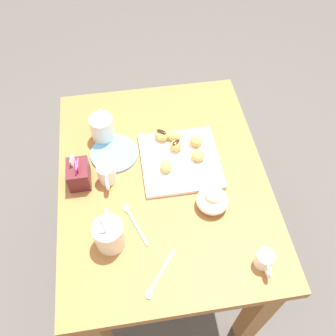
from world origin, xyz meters
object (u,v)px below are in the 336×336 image
object	(u,v)px
coffee_mug_cream_right	(102,127)
beignet_4	(174,136)
sugar_caddy	(79,174)
cream_pitcher_white	(107,173)
pastry_plate_square	(180,161)
saucer_sky_left	(115,153)
beignet_3	(196,141)
coffee_mug_cream_left	(109,234)
beignet_1	(166,166)
ice_cream_bowl	(212,200)
dining_table	(163,201)
chocolate_sauce_pitcher	(265,259)
beignet_0	(198,155)
beignet_5	(176,146)
beignet_2	(162,135)

from	to	relation	value
coffee_mug_cream_right	beignet_4	distance (m)	0.26
sugar_caddy	cream_pitcher_white	bearing A→B (deg)	-95.99
pastry_plate_square	saucer_sky_left	bearing A→B (deg)	72.92
beignet_3	sugar_caddy	bearing A→B (deg)	101.75
saucer_sky_left	beignet_3	distance (m)	0.29
coffee_mug_cream_left	beignet_3	bearing A→B (deg)	-45.17
coffee_mug_cream_right	beignet_1	world-z (taller)	coffee_mug_cream_right
beignet_1	ice_cream_bowl	bearing A→B (deg)	-140.82
coffee_mug_cream_left	beignet_3	distance (m)	0.46
pastry_plate_square	coffee_mug_cream_left	world-z (taller)	coffee_mug_cream_left
dining_table	coffee_mug_cream_right	world-z (taller)	coffee_mug_cream_right
pastry_plate_square	sugar_caddy	distance (m)	0.35
ice_cream_bowl	chocolate_sauce_pitcher	bearing A→B (deg)	-154.11
pastry_plate_square	beignet_0	size ratio (longest dim) A/B	5.74
cream_pitcher_white	beignet_1	distance (m)	0.20
chocolate_sauce_pitcher	beignet_1	distance (m)	0.43
chocolate_sauce_pitcher	beignet_1	bearing A→B (deg)	31.93
dining_table	ice_cream_bowl	bearing A→B (deg)	-133.29
dining_table	beignet_0	size ratio (longest dim) A/B	19.28
coffee_mug_cream_right	coffee_mug_cream_left	bearing A→B (deg)	-180.00
sugar_caddy	ice_cream_bowl	size ratio (longest dim) A/B	1.03
coffee_mug_cream_left	beignet_5	distance (m)	0.40
ice_cream_bowl	beignet_2	world-z (taller)	ice_cream_bowl
beignet_1	beignet_2	world-z (taller)	same
beignet_0	beignet_1	bearing A→B (deg)	103.53
saucer_sky_left	beignet_5	xyz separation A→B (m)	(-0.02, -0.22, 0.03)
coffee_mug_cream_left	beignet_1	xyz separation A→B (m)	(0.23, -0.20, -0.02)
pastry_plate_square	coffee_mug_cream_right	size ratio (longest dim) A/B	2.16
ice_cream_bowl	beignet_0	world-z (taller)	ice_cream_bowl
dining_table	pastry_plate_square	xyz separation A→B (m)	(0.06, -0.07, 0.17)
cream_pitcher_white	beignet_5	bearing A→B (deg)	-71.08
beignet_2	beignet_5	world-z (taller)	same
saucer_sky_left	chocolate_sauce_pitcher	bearing A→B (deg)	-139.66
ice_cream_bowl	beignet_0	distance (m)	0.18
beignet_0	chocolate_sauce_pitcher	bearing A→B (deg)	-164.06
dining_table	ice_cream_bowl	size ratio (longest dim) A/B	8.75
beignet_0	beignet_1	world-z (taller)	same
saucer_sky_left	beignet_2	world-z (taller)	beignet_2
pastry_plate_square	sugar_caddy	bearing A→B (deg)	94.63
sugar_caddy	pastry_plate_square	bearing A→B (deg)	-85.37
coffee_mug_cream_left	sugar_caddy	size ratio (longest dim) A/B	1.41
coffee_mug_cream_right	ice_cream_bowl	world-z (taller)	coffee_mug_cream_right
ice_cream_bowl	beignet_3	world-z (taller)	ice_cream_bowl
dining_table	beignet_1	distance (m)	0.20
coffee_mug_cream_left	chocolate_sauce_pitcher	world-z (taller)	coffee_mug_cream_left
coffee_mug_cream_right	beignet_2	world-z (taller)	coffee_mug_cream_right
pastry_plate_square	sugar_caddy	world-z (taller)	sugar_caddy
saucer_sky_left	sugar_caddy	bearing A→B (deg)	128.89
beignet_0	beignet_1	xyz separation A→B (m)	(-0.03, 0.12, 0.00)
pastry_plate_square	ice_cream_bowl	world-z (taller)	ice_cream_bowl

